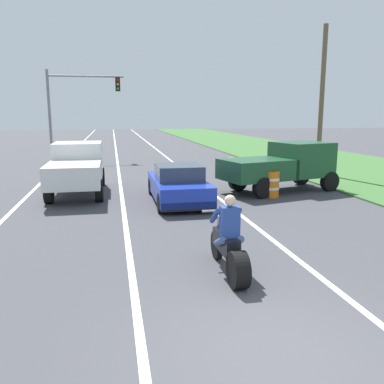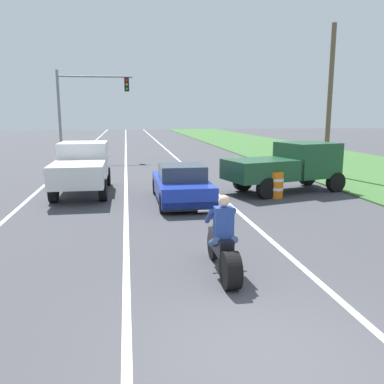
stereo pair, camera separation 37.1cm
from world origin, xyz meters
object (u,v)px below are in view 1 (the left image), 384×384
(pickup_truck_left_lane_white, at_px, (77,166))
(traffic_light_mast_near, at_px, (73,100))
(construction_barrel_nearest, at_px, (272,184))
(construction_barrel_mid, at_px, (233,168))
(motorcycle_with_rider, at_px, (229,246))
(pickup_truck_right_shoulder_dark_green, at_px, (283,164))
(sports_car_blue, at_px, (178,185))

(pickup_truck_left_lane_white, bearing_deg, traffic_light_mast_near, 94.93)
(construction_barrel_nearest, distance_m, construction_barrel_mid, 4.81)
(motorcycle_with_rider, xyz_separation_m, pickup_truck_right_shoulder_dark_green, (4.68, 8.15, 0.51))
(sports_car_blue, xyz_separation_m, construction_barrel_mid, (3.55, 4.97, -0.13))
(motorcycle_with_rider, xyz_separation_m, sports_car_blue, (0.11, 6.87, 0.04))
(construction_barrel_mid, bearing_deg, construction_barrel_nearest, -89.16)
(motorcycle_with_rider, height_order, construction_barrel_mid, motorcycle_with_rider)
(motorcycle_with_rider, distance_m, sports_car_blue, 6.87)
(sports_car_blue, bearing_deg, pickup_truck_left_lane_white, 148.60)
(pickup_truck_left_lane_white, distance_m, construction_barrel_mid, 7.76)
(sports_car_blue, bearing_deg, construction_barrel_mid, 54.44)
(sports_car_blue, xyz_separation_m, traffic_light_mast_near, (-4.74, 14.51, 3.40))
(pickup_truck_right_shoulder_dark_green, bearing_deg, sports_car_blue, -164.31)
(motorcycle_with_rider, height_order, traffic_light_mast_near, traffic_light_mast_near)
(pickup_truck_right_shoulder_dark_green, relative_size, traffic_light_mast_near, 0.86)
(traffic_light_mast_near, bearing_deg, construction_barrel_mid, -49.00)
(motorcycle_with_rider, relative_size, traffic_light_mast_near, 0.37)
(traffic_light_mast_near, relative_size, construction_barrel_mid, 6.00)
(traffic_light_mast_near, distance_m, construction_barrel_nearest, 16.98)
(pickup_truck_right_shoulder_dark_green, relative_size, construction_barrel_mid, 5.14)
(motorcycle_with_rider, xyz_separation_m, pickup_truck_left_lane_white, (-3.57, 9.12, 0.51))
(sports_car_blue, distance_m, traffic_light_mast_near, 15.64)
(motorcycle_with_rider, bearing_deg, traffic_light_mast_near, 102.21)
(motorcycle_with_rider, height_order, construction_barrel_nearest, motorcycle_with_rider)
(sports_car_blue, bearing_deg, motorcycle_with_rider, -90.95)
(sports_car_blue, distance_m, construction_barrel_nearest, 3.63)
(motorcycle_with_rider, height_order, sports_car_blue, motorcycle_with_rider)
(sports_car_blue, xyz_separation_m, construction_barrel_nearest, (3.62, 0.16, -0.13))
(traffic_light_mast_near, relative_size, construction_barrel_nearest, 6.00)
(sports_car_blue, xyz_separation_m, pickup_truck_left_lane_white, (-3.68, 2.25, 0.48))
(pickup_truck_right_shoulder_dark_green, bearing_deg, construction_barrel_nearest, -130.05)
(pickup_truck_left_lane_white, bearing_deg, sports_car_blue, -31.40)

